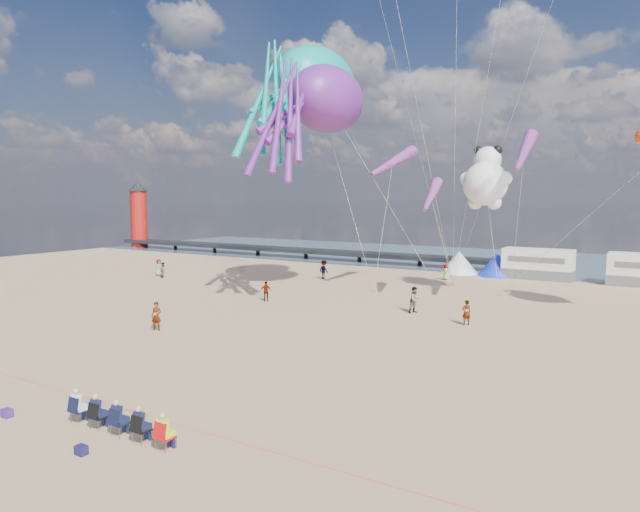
# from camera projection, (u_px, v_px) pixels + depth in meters

# --- Properties ---
(ground) EXTENTS (120.00, 120.00, 0.00)m
(ground) POSITION_uv_depth(u_px,v_px,m) (225.00, 378.00, 25.82)
(ground) COLOR tan
(ground) RESTS_ON ground
(water) EXTENTS (120.00, 120.00, 0.00)m
(water) POSITION_uv_depth(u_px,v_px,m) (511.00, 261.00, 72.50)
(water) COLOR #375569
(water) RESTS_ON ground
(pier) EXTENTS (60.00, 3.00, 0.50)m
(pier) POSITION_uv_depth(u_px,v_px,m) (281.00, 249.00, 77.57)
(pier) COLOR black
(pier) RESTS_ON ground
(lighthouse) EXTENTS (2.60, 2.60, 9.00)m
(lighthouse) POSITION_uv_depth(u_px,v_px,m) (139.00, 219.00, 91.72)
(lighthouse) COLOR #A5140F
(lighthouse) RESTS_ON ground
(motorhome_0) EXTENTS (6.60, 2.50, 3.00)m
(motorhome_0) POSITION_uv_depth(u_px,v_px,m) (538.00, 264.00, 56.51)
(motorhome_0) COLOR silver
(motorhome_0) RESTS_ON ground
(tent_white) EXTENTS (4.00, 4.00, 2.40)m
(tent_white) POSITION_uv_depth(u_px,v_px,m) (459.00, 262.00, 60.68)
(tent_white) COLOR white
(tent_white) RESTS_ON ground
(tent_blue) EXTENTS (4.00, 4.00, 2.40)m
(tent_blue) POSITION_uv_depth(u_px,v_px,m) (497.00, 264.00, 58.61)
(tent_blue) COLOR #1933CC
(tent_blue) RESTS_ON ground
(spectator_row) EXTENTS (6.10, 0.90, 1.30)m
(spectator_row) POSITION_uv_depth(u_px,v_px,m) (120.00, 417.00, 19.53)
(spectator_row) COLOR black
(spectator_row) RESTS_ON ground
(cooler_purple) EXTENTS (0.40, 0.30, 0.32)m
(cooler_purple) POSITION_uv_depth(u_px,v_px,m) (7.00, 413.00, 21.18)
(cooler_purple) COLOR #3B1E72
(cooler_purple) RESTS_ON ground
(cooler_navy) EXTENTS (0.38, 0.28, 0.30)m
(cooler_navy) POSITION_uv_depth(u_px,v_px,m) (81.00, 450.00, 18.11)
(cooler_navy) COLOR #181440
(cooler_navy) RESTS_ON ground
(rope_line) EXTENTS (34.00, 0.03, 0.03)m
(rope_line) POSITION_uv_depth(u_px,v_px,m) (137.00, 413.00, 21.57)
(rope_line) COLOR #F2338C
(rope_line) RESTS_ON ground
(standing_person) EXTENTS (0.75, 0.61, 1.76)m
(standing_person) POSITION_uv_depth(u_px,v_px,m) (156.00, 316.00, 34.86)
(standing_person) COLOR tan
(standing_person) RESTS_ON ground
(beachgoer_0) EXTENTS (0.63, 0.47, 1.57)m
(beachgoer_0) POSITION_uv_depth(u_px,v_px,m) (446.00, 272.00, 55.89)
(beachgoer_0) COLOR #7F6659
(beachgoer_0) RESTS_ON ground
(beachgoer_1) EXTENTS (0.69, 0.87, 1.55)m
(beachgoer_1) POSITION_uv_depth(u_px,v_px,m) (163.00, 270.00, 57.44)
(beachgoer_1) COLOR #7F6659
(beachgoer_1) RESTS_ON ground
(beachgoer_2) EXTENTS (1.07, 0.95, 1.86)m
(beachgoer_2) POSITION_uv_depth(u_px,v_px,m) (324.00, 270.00, 56.43)
(beachgoer_2) COLOR #7F6659
(beachgoer_2) RESTS_ON ground
(beachgoer_3) EXTENTS (1.16, 1.02, 1.56)m
(beachgoer_3) POSITION_uv_depth(u_px,v_px,m) (266.00, 291.00, 44.63)
(beachgoer_3) COLOR #7F6659
(beachgoer_3) RESTS_ON ground
(beachgoer_5) EXTENTS (1.42, 1.38, 1.62)m
(beachgoer_5) POSITION_uv_depth(u_px,v_px,m) (466.00, 312.00, 36.30)
(beachgoer_5) COLOR #7F6659
(beachgoer_5) RESTS_ON ground
(beachgoer_6) EXTENTS (0.57, 0.72, 1.72)m
(beachgoer_6) POSITION_uv_depth(u_px,v_px,m) (159.00, 268.00, 58.77)
(beachgoer_6) COLOR #7F6659
(beachgoer_6) RESTS_ON ground
(beachgoer_7) EXTENTS (0.92, 1.08, 1.87)m
(beachgoer_7) POSITION_uv_depth(u_px,v_px,m) (415.00, 300.00, 40.04)
(beachgoer_7) COLOR #7F6659
(beachgoer_7) RESTS_ON ground
(sandbag_a) EXTENTS (0.50, 0.35, 0.22)m
(sandbag_a) POSITION_uv_depth(u_px,v_px,m) (374.00, 291.00, 48.67)
(sandbag_a) COLOR gray
(sandbag_a) RESTS_ON ground
(sandbag_b) EXTENTS (0.50, 0.35, 0.22)m
(sandbag_b) POSITION_uv_depth(u_px,v_px,m) (436.00, 286.00, 51.20)
(sandbag_b) COLOR gray
(sandbag_b) RESTS_ON ground
(sandbag_c) EXTENTS (0.50, 0.35, 0.22)m
(sandbag_c) POSITION_uv_depth(u_px,v_px,m) (499.00, 295.00, 46.89)
(sandbag_c) COLOR gray
(sandbag_c) RESTS_ON ground
(sandbag_d) EXTENTS (0.50, 0.35, 0.22)m
(sandbag_d) POSITION_uv_depth(u_px,v_px,m) (511.00, 291.00, 48.69)
(sandbag_d) COLOR gray
(sandbag_d) RESTS_ON ground
(sandbag_e) EXTENTS (0.50, 0.35, 0.22)m
(sandbag_e) POSITION_uv_depth(u_px,v_px,m) (453.00, 284.00, 52.36)
(sandbag_e) COLOR gray
(sandbag_e) RESTS_ON ground
(kite_octopus_teal) EXTENTS (7.31, 11.84, 12.59)m
(kite_octopus_teal) POSITION_uv_depth(u_px,v_px,m) (315.00, 83.00, 47.93)
(kite_octopus_teal) COLOR #0D968E
(kite_octopus_purple) EXTENTS (4.50, 10.29, 11.70)m
(kite_octopus_purple) POSITION_uv_depth(u_px,v_px,m) (327.00, 99.00, 44.66)
(kite_octopus_purple) COLOR #662082
(kite_panda) EXTENTS (4.41, 4.16, 6.15)m
(kite_panda) POSITION_uv_depth(u_px,v_px,m) (485.00, 183.00, 46.27)
(kite_panda) COLOR white
(windsock_left) EXTENTS (2.15, 6.66, 6.56)m
(windsock_left) POSITION_uv_depth(u_px,v_px,m) (393.00, 162.00, 48.47)
(windsock_left) COLOR red
(windsock_mid) EXTENTS (1.38, 6.81, 6.76)m
(windsock_mid) POSITION_uv_depth(u_px,v_px,m) (524.00, 152.00, 40.82)
(windsock_mid) COLOR red
(windsock_right) EXTENTS (1.48, 4.64, 4.57)m
(windsock_right) POSITION_uv_depth(u_px,v_px,m) (431.00, 195.00, 44.03)
(windsock_right) COLOR red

